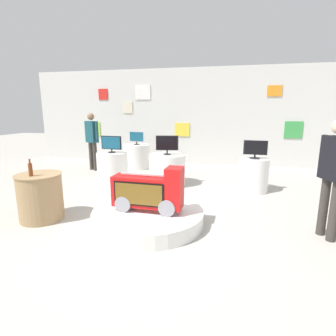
% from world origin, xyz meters
% --- Properties ---
extents(ground_plane, '(30.00, 30.00, 0.00)m').
position_xyz_m(ground_plane, '(0.00, 0.00, 0.00)').
color(ground_plane, '#B2ADA3').
extents(back_wall_display, '(11.20, 0.13, 3.12)m').
position_xyz_m(back_wall_display, '(-0.01, 5.34, 1.56)').
color(back_wall_display, silver).
rests_on(back_wall_display, ground).
extents(main_display_pedestal, '(1.75, 1.75, 0.23)m').
position_xyz_m(main_display_pedestal, '(0.01, 0.24, 0.11)').
color(main_display_pedestal, white).
rests_on(main_display_pedestal, ground).
extents(novelty_firetruck_tv, '(1.10, 0.41, 0.71)m').
position_xyz_m(novelty_firetruck_tv, '(0.03, 0.23, 0.52)').
color(novelty_firetruck_tv, gray).
rests_on(novelty_firetruck_tv, main_display_pedestal).
extents(display_pedestal_left_rear, '(0.77, 0.77, 0.74)m').
position_xyz_m(display_pedestal_left_rear, '(-1.61, 2.52, 0.37)').
color(display_pedestal_left_rear, white).
rests_on(display_pedestal_left_rear, ground).
extents(tv_on_left_rear, '(0.54, 0.18, 0.41)m').
position_xyz_m(tv_on_left_rear, '(-1.61, 2.52, 0.97)').
color(tv_on_left_rear, black).
rests_on(tv_on_left_rear, display_pedestal_left_rear).
extents(display_pedestal_center_rear, '(0.88, 0.88, 0.74)m').
position_xyz_m(display_pedestal_center_rear, '(-0.19, 2.52, 0.37)').
color(display_pedestal_center_rear, white).
rests_on(display_pedestal_center_rear, ground).
extents(tv_on_center_rear, '(0.53, 0.17, 0.45)m').
position_xyz_m(tv_on_center_rear, '(-0.20, 2.52, 1.00)').
color(tv_on_center_rear, black).
rests_on(tv_on_center_rear, display_pedestal_center_rear).
extents(display_pedestal_right_rear, '(0.64, 0.64, 0.74)m').
position_xyz_m(display_pedestal_right_rear, '(1.79, 2.44, 0.37)').
color(display_pedestal_right_rear, white).
rests_on(display_pedestal_right_rear, ground).
extents(tv_on_right_rear, '(0.50, 0.22, 0.40)m').
position_xyz_m(tv_on_right_rear, '(1.79, 2.43, 0.95)').
color(tv_on_right_rear, black).
rests_on(tv_on_right_rear, display_pedestal_right_rear).
extents(display_pedestal_far_right, '(0.81, 0.81, 0.74)m').
position_xyz_m(display_pedestal_far_right, '(-1.53, 4.18, 0.37)').
color(display_pedestal_far_right, white).
rests_on(display_pedestal_far_right, ground).
extents(tv_on_far_right, '(0.49, 0.18, 0.40)m').
position_xyz_m(tv_on_far_right, '(-1.53, 4.18, 0.97)').
color(tv_on_far_right, black).
rests_on(tv_on_far_right, display_pedestal_far_right).
extents(side_table_round, '(0.72, 0.72, 0.77)m').
position_xyz_m(side_table_round, '(-1.76, 0.04, 0.39)').
color(side_table_round, '#9E7F56').
rests_on(side_table_round, ground).
extents(bottle_on_side_table, '(0.06, 0.06, 0.27)m').
position_xyz_m(bottle_on_side_table, '(-1.77, -0.09, 0.88)').
color(bottle_on_side_table, brown).
rests_on(bottle_on_side_table, side_table_round).
extents(shopper_browsing_near_truck, '(0.32, 0.53, 1.66)m').
position_xyz_m(shopper_browsing_near_truck, '(2.60, 0.35, 0.97)').
color(shopper_browsing_near_truck, '#38332D').
rests_on(shopper_browsing_near_truck, ground).
extents(shopper_browsing_rear, '(0.51, 0.35, 1.69)m').
position_xyz_m(shopper_browsing_rear, '(-2.73, 3.63, 0.99)').
color(shopper_browsing_rear, '#38332D').
rests_on(shopper_browsing_rear, ground).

